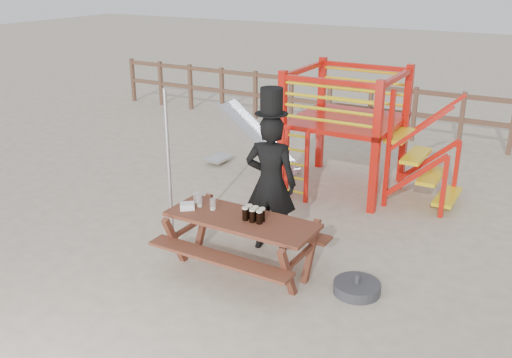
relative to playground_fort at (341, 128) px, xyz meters
name	(u,v)px	position (x,y,z in m)	size (l,w,h in m)	color
ground	(222,274)	(-0.12, -3.58, -1.07)	(60.00, 60.00, 0.00)	beige
back_fence	(392,106)	(-0.12, 3.42, -0.34)	(15.09, 0.09, 1.20)	brown
playground_fort	(341,128)	(0.00, 0.00, 0.00)	(4.71, 1.84, 2.10)	red
picnic_table	(242,238)	(0.05, -3.37, -0.60)	(1.93, 1.34, 0.74)	brown
man_with_hat	(271,180)	(0.06, -2.63, -0.07)	(0.77, 0.60, 2.23)	black
metal_pole	(169,173)	(-1.07, -3.34, 0.05)	(0.05, 0.05, 2.24)	#B2B2B7
parasol_base	(357,288)	(1.51, -3.14, -1.01)	(0.56, 0.56, 0.24)	#343539
paper_bag	(187,206)	(-0.70, -3.48, -0.29)	(0.18, 0.14, 0.08)	white
stout_pints	(254,214)	(0.22, -3.36, -0.25)	(0.28, 0.17, 0.17)	black
empty_glasses	(203,201)	(-0.57, -3.31, -0.26)	(0.38, 0.14, 0.15)	silver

